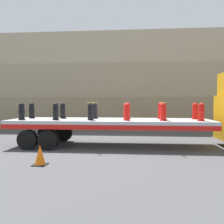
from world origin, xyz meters
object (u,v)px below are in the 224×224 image
object	(u,v)px
fire_hydrant_black_far_2	(95,111)
fire_hydrant_red_far_5	(195,111)
flatbed_trailer	(97,124)
traffic_cone	(40,155)
fire_hydrant_black_near_1	(56,112)
fire_hydrant_red_far_3	(127,111)
fire_hydrant_black_near_0	(22,112)
fire_hydrant_red_near_3	(127,112)
fire_hydrant_black_near_2	(91,112)
fire_hydrant_red_near_5	(201,112)
fire_hydrant_black_far_1	(63,111)
fire_hydrant_red_far_4	(161,111)
fire_hydrant_red_near_4	(163,112)
fire_hydrant_black_far_0	(32,111)

from	to	relation	value
fire_hydrant_black_far_2	fire_hydrant_red_far_5	xyz separation A→B (m)	(4.66, 0.00, 0.00)
flatbed_trailer	traffic_cone	distance (m)	3.87
fire_hydrant_black_near_1	fire_hydrant_red_far_3	size ratio (longest dim) A/B	1.00
fire_hydrant_black_near_0	fire_hydrant_red_near_3	bearing A→B (deg)	0.00
fire_hydrant_black_near_2	fire_hydrant_red_near_5	distance (m)	4.66
fire_hydrant_red_far_5	fire_hydrant_black_far_1	bearing A→B (deg)	180.00
fire_hydrant_red_far_3	fire_hydrant_red_far_4	bearing A→B (deg)	0.00
fire_hydrant_red_far_4	fire_hydrant_red_near_4	bearing A→B (deg)	-90.00
fire_hydrant_black_far_0	fire_hydrant_black_near_1	bearing A→B (deg)	-34.88
fire_hydrant_black_far_2	fire_hydrant_red_far_3	bearing A→B (deg)	0.00
fire_hydrant_red_far_5	traffic_cone	size ratio (longest dim) A/B	1.18
fire_hydrant_black_far_0	fire_hydrant_red_near_4	xyz separation A→B (m)	(6.21, -1.08, 0.00)
fire_hydrant_black_far_0	fire_hydrant_black_near_2	distance (m)	3.29
fire_hydrant_red_far_3	fire_hydrant_black_near_1	bearing A→B (deg)	-160.79
fire_hydrant_black_near_0	fire_hydrant_black_far_0	size ratio (longest dim) A/B	1.00
fire_hydrant_black_near_2	fire_hydrant_red_near_3	world-z (taller)	same
fire_hydrant_black_far_0	fire_hydrant_black_far_2	size ratio (longest dim) A/B	1.00
fire_hydrant_black_far_1	fire_hydrant_red_near_3	distance (m)	3.29
fire_hydrant_black_near_1	fire_hydrant_red_far_4	xyz separation A→B (m)	(4.66, 1.08, 0.00)
fire_hydrant_black_far_0	fire_hydrant_red_far_4	world-z (taller)	same
fire_hydrant_black_far_2	fire_hydrant_red_near_4	xyz separation A→B (m)	(3.10, -1.08, 0.00)
fire_hydrant_black_near_1	fire_hydrant_red_near_5	xyz separation A→B (m)	(6.21, 0.00, 0.00)
fire_hydrant_black_far_1	fire_hydrant_red_far_5	distance (m)	6.21
fire_hydrant_black_far_1	traffic_cone	xyz separation A→B (m)	(0.47, -4.12, -1.26)
fire_hydrant_black_near_2	fire_hydrant_black_near_0	bearing A→B (deg)	180.00
traffic_cone	fire_hydrant_red_near_4	bearing A→B (deg)	35.99
fire_hydrant_black_near_0	fire_hydrant_red_far_5	distance (m)	7.83
fire_hydrant_black_near_2	fire_hydrant_red_far_4	distance (m)	3.29
fire_hydrant_black_far_0	fire_hydrant_red_far_4	bearing A→B (deg)	0.00
fire_hydrant_black_far_2	fire_hydrant_red_far_5	size ratio (longest dim) A/B	1.00
fire_hydrant_red_near_3	fire_hydrant_red_far_3	xyz separation A→B (m)	(0.00, 1.08, 0.00)
fire_hydrant_black_far_1	fire_hydrant_red_far_5	bearing A→B (deg)	0.00
fire_hydrant_black_far_2	fire_hydrant_red_near_3	size ratio (longest dim) A/B	1.00
fire_hydrant_black_far_1	fire_hydrant_red_near_4	xyz separation A→B (m)	(4.66, -1.08, 0.00)
fire_hydrant_black_near_0	fire_hydrant_red_far_3	bearing A→B (deg)	13.08
fire_hydrant_black_far_1	fire_hydrant_red_far_3	xyz separation A→B (m)	(3.10, 0.00, 0.00)
fire_hydrant_black_near_1	fire_hydrant_black_near_2	size ratio (longest dim) A/B	1.00
fire_hydrant_red_near_5	traffic_cone	distance (m)	6.62
fire_hydrant_red_near_3	fire_hydrant_red_far_5	size ratio (longest dim) A/B	1.00
fire_hydrant_black_near_0	fire_hydrant_black_near_1	size ratio (longest dim) A/B	1.00
fire_hydrant_black_near_0	fire_hydrant_black_far_2	world-z (taller)	same
fire_hydrant_red_near_4	fire_hydrant_red_far_4	distance (m)	1.08
fire_hydrant_red_far_4	fire_hydrant_black_far_1	bearing A→B (deg)	180.00
flatbed_trailer	fire_hydrant_black_far_1	distance (m)	1.93
fire_hydrant_red_near_4	fire_hydrant_red_far_4	world-z (taller)	same
flatbed_trailer	fire_hydrant_red_far_5	size ratio (longest dim) A/B	11.85
fire_hydrant_black_near_1	fire_hydrant_black_far_2	size ratio (longest dim) A/B	1.00
fire_hydrant_black_near_0	fire_hydrant_red_near_4	bearing A→B (deg)	0.00
fire_hydrant_black_near_2	fire_hydrant_red_far_3	world-z (taller)	same
fire_hydrant_black_near_2	fire_hydrant_red_near_5	world-z (taller)	same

